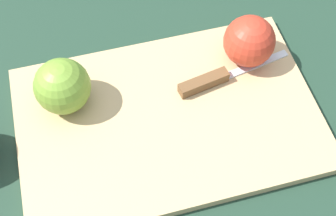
# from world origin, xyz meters

# --- Properties ---
(ground_plane) EXTENTS (4.00, 4.00, 0.00)m
(ground_plane) POSITION_xyz_m (0.00, 0.00, 0.00)
(ground_plane) COLOR #1E3828
(cutting_board) EXTENTS (0.49, 0.37, 0.02)m
(cutting_board) POSITION_xyz_m (0.00, 0.00, 0.01)
(cutting_board) COLOR tan
(cutting_board) RESTS_ON ground_plane
(apple_half_left) EXTENTS (0.08, 0.08, 0.08)m
(apple_half_left) POSITION_xyz_m (-0.15, 0.03, 0.06)
(apple_half_left) COLOR olive
(apple_half_left) RESTS_ON cutting_board
(apple_half_right) EXTENTS (0.08, 0.08, 0.08)m
(apple_half_right) POSITION_xyz_m (0.13, 0.10, 0.06)
(apple_half_right) COLOR red
(apple_half_right) RESTS_ON cutting_board
(knife) EXTENTS (0.18, 0.08, 0.02)m
(knife) POSITION_xyz_m (0.07, 0.05, 0.02)
(knife) COLOR silver
(knife) RESTS_ON cutting_board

